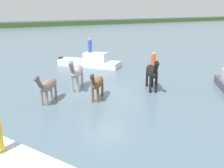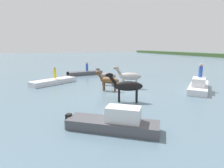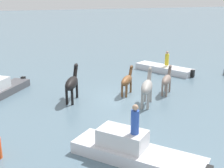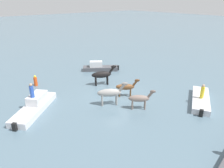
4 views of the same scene
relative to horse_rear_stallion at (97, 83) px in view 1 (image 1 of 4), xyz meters
name	(u,v)px [view 1 (image 1 of 4)]	position (x,y,z in m)	size (l,w,h in m)	color
ground_plane	(104,94)	(0.69, 0.57, -0.94)	(205.02, 205.02, 0.00)	slate
distant_shoreline	(4,27)	(0.69, 56.45, -0.94)	(184.52, 6.00, 2.40)	#3A512B
horse_rear_stallion	(97,83)	(0.00, 0.00, 0.00)	(1.65, 1.92, 1.71)	brown
horse_pinto_flank	(48,86)	(-2.48, 0.77, 0.00)	(1.71, 1.89, 1.72)	gray
horse_dark_mare	(77,72)	(-0.37, 2.17, 0.18)	(1.79, 2.40, 2.04)	#9E9993
horse_lead	(152,72)	(3.62, -0.02, 0.19)	(1.54, 2.56, 2.06)	black
boat_tender_starboard	(90,63)	(2.80, 7.55, -0.62)	(4.65, 4.98, 1.36)	silver
boat_dinghy_port	(5,163)	(-5.14, -4.22, -0.77)	(3.64, 4.99, 0.75)	silver
person_spotter_bow	(90,46)	(2.82, 7.60, 0.82)	(0.32, 0.32, 1.19)	#2D51B2
buoy_channel_marker	(153,59)	(7.90, 5.53, -0.43)	(0.36, 0.36, 1.14)	#E54C19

